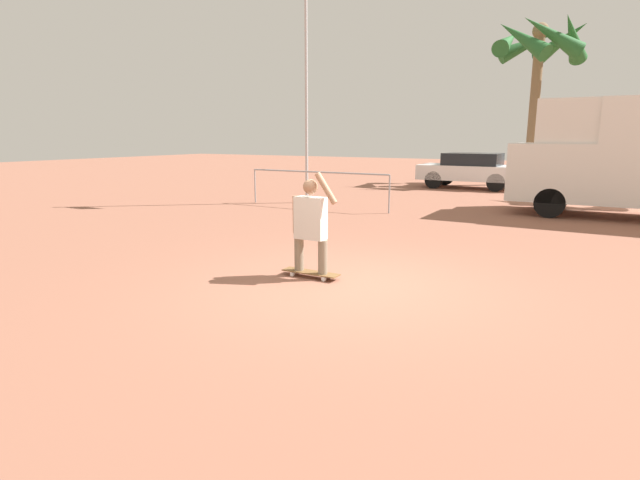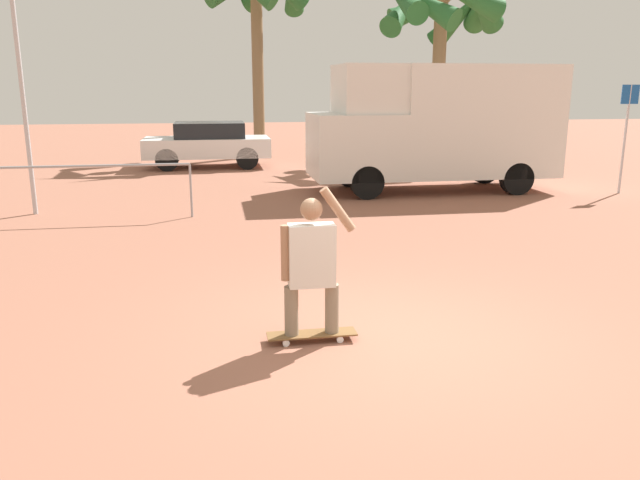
% 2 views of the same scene
% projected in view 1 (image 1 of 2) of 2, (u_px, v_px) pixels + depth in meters
% --- Properties ---
extents(ground_plane, '(80.00, 80.00, 0.00)m').
position_uv_depth(ground_plane, '(355.00, 287.00, 7.04)').
color(ground_plane, '#935B47').
extents(skateboard, '(0.91, 0.22, 0.09)m').
position_uv_depth(skateboard, '(311.00, 273.00, 7.49)').
color(skateboard, brown).
rests_on(skateboard, ground_plane).
extents(person_skateboarder, '(0.74, 0.22, 1.50)m').
position_uv_depth(person_skateboarder, '(311.00, 221.00, 7.33)').
color(person_skateboarder, gray).
rests_on(person_skateboarder, skateboard).
extents(parked_car_white, '(3.93, 1.90, 1.42)m').
position_uv_depth(parked_car_white, '(470.00, 169.00, 20.21)').
color(parked_car_white, black).
rests_on(parked_car_white, ground_plane).
extents(palm_tree_center_background, '(3.93, 4.12, 6.94)m').
position_uv_depth(palm_tree_center_background, '(540.00, 48.00, 20.70)').
color(palm_tree_center_background, brown).
rests_on(palm_tree_center_background, ground_plane).
extents(flagpole, '(0.90, 0.12, 7.65)m').
position_uv_depth(flagpole, '(308.00, 60.00, 15.05)').
color(flagpole, '#B7B7BC').
rests_on(flagpole, ground_plane).
extents(plaza_railing_segment, '(4.61, 0.05, 1.08)m').
position_uv_depth(plaza_railing_segment, '(317.00, 177.00, 14.65)').
color(plaza_railing_segment, '#99999E').
rests_on(plaza_railing_segment, ground_plane).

